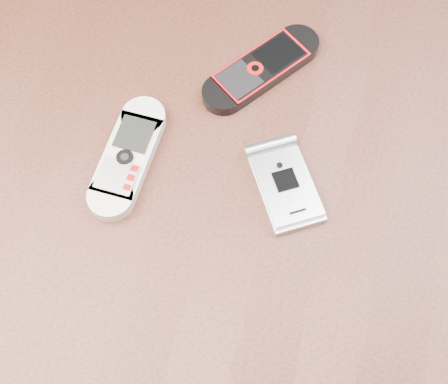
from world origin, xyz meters
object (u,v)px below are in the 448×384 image
at_px(nokia_black_red, 261,68).
at_px(motorola_razr, 286,186).
at_px(table, 220,235).
at_px(nokia_white, 128,157).

relative_size(nokia_black_red, motorola_razr, 1.47).
xyz_separation_m(table, nokia_white, (-0.10, 0.01, 0.11)).
distance_m(table, nokia_black_red, 0.19).
bearing_deg(table, motorola_razr, 21.40).
bearing_deg(motorola_razr, nokia_black_red, 80.97).
distance_m(table, motorola_razr, 0.13).
bearing_deg(nokia_black_red, table, -55.89).
distance_m(table, nokia_white, 0.15).
height_order(nokia_white, nokia_black_red, same).
height_order(nokia_white, motorola_razr, same).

